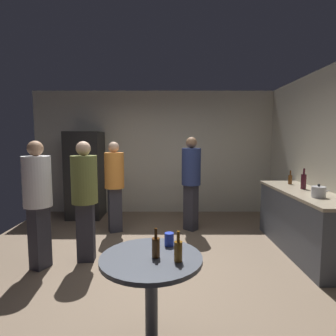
{
  "coord_description": "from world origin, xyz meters",
  "views": [
    {
      "loc": [
        0.3,
        -3.49,
        1.64
      ],
      "look_at": [
        0.3,
        0.17,
        1.26
      ],
      "focal_mm": 29.21,
      "sensor_mm": 36.0,
      "label": 1
    }
  ],
  "objects_px": {
    "beer_bottle_amber": "(178,250)",
    "beer_bottle_brown": "(156,247)",
    "beer_bottle_on_counter": "(290,179)",
    "person_in_orange_shirt": "(114,180)",
    "wine_bottle_on_counter": "(304,181)",
    "person_in_olive_shirt": "(85,192)",
    "plastic_cup_blue": "(169,239)",
    "kettle": "(319,192)",
    "foreground_table": "(151,269)",
    "person_in_white_shirt": "(38,195)",
    "person_in_navy_shirt": "(191,176)",
    "refrigerator": "(86,175)"
  },
  "relations": [
    {
      "from": "wine_bottle_on_counter",
      "to": "beer_bottle_brown",
      "type": "distance_m",
      "value": 2.94
    },
    {
      "from": "refrigerator",
      "to": "person_in_orange_shirt",
      "type": "height_order",
      "value": "refrigerator"
    },
    {
      "from": "person_in_orange_shirt",
      "to": "beer_bottle_brown",
      "type": "bearing_deg",
      "value": -6.05
    },
    {
      "from": "person_in_navy_shirt",
      "to": "wine_bottle_on_counter",
      "type": "bearing_deg",
      "value": 106.44
    },
    {
      "from": "plastic_cup_blue",
      "to": "person_in_white_shirt",
      "type": "relative_size",
      "value": 0.07
    },
    {
      "from": "kettle",
      "to": "foreground_table",
      "type": "bearing_deg",
      "value": -145.73
    },
    {
      "from": "wine_bottle_on_counter",
      "to": "person_in_olive_shirt",
      "type": "height_order",
      "value": "person_in_olive_shirt"
    },
    {
      "from": "beer_bottle_on_counter",
      "to": "person_in_orange_shirt",
      "type": "bearing_deg",
      "value": 175.1
    },
    {
      "from": "kettle",
      "to": "wine_bottle_on_counter",
      "type": "bearing_deg",
      "value": 80.54
    },
    {
      "from": "wine_bottle_on_counter",
      "to": "person_in_navy_shirt",
      "type": "distance_m",
      "value": 1.81
    },
    {
      "from": "beer_bottle_on_counter",
      "to": "person_in_olive_shirt",
      "type": "relative_size",
      "value": 0.14
    },
    {
      "from": "person_in_white_shirt",
      "to": "person_in_orange_shirt",
      "type": "height_order",
      "value": "person_in_white_shirt"
    },
    {
      "from": "beer_bottle_on_counter",
      "to": "person_in_orange_shirt",
      "type": "xyz_separation_m",
      "value": [
        -2.97,
        0.26,
        -0.05
      ]
    },
    {
      "from": "person_in_white_shirt",
      "to": "person_in_navy_shirt",
      "type": "height_order",
      "value": "person_in_navy_shirt"
    },
    {
      "from": "kettle",
      "to": "person_in_olive_shirt",
      "type": "xyz_separation_m",
      "value": [
        -3.04,
        0.12,
        -0.03
      ]
    },
    {
      "from": "beer_bottle_amber",
      "to": "person_in_olive_shirt",
      "type": "relative_size",
      "value": 0.14
    },
    {
      "from": "person_in_white_shirt",
      "to": "person_in_orange_shirt",
      "type": "xyz_separation_m",
      "value": [
        0.69,
        1.39,
        -0.02
      ]
    },
    {
      "from": "person_in_white_shirt",
      "to": "person_in_navy_shirt",
      "type": "distance_m",
      "value": 2.53
    },
    {
      "from": "beer_bottle_amber",
      "to": "beer_bottle_brown",
      "type": "height_order",
      "value": "same"
    },
    {
      "from": "kettle",
      "to": "foreground_table",
      "type": "xyz_separation_m",
      "value": [
        -2.06,
        -1.41,
        -0.34
      ]
    },
    {
      "from": "person_in_navy_shirt",
      "to": "person_in_white_shirt",
      "type": "bearing_deg",
      "value": -11.26
    },
    {
      "from": "refrigerator",
      "to": "kettle",
      "type": "bearing_deg",
      "value": -31.41
    },
    {
      "from": "beer_bottle_amber",
      "to": "beer_bottle_brown",
      "type": "distance_m",
      "value": 0.18
    },
    {
      "from": "kettle",
      "to": "person_in_navy_shirt",
      "type": "distance_m",
      "value": 2.07
    },
    {
      "from": "person_in_orange_shirt",
      "to": "beer_bottle_amber",
      "type": "bearing_deg",
      "value": -3.34
    },
    {
      "from": "beer_bottle_amber",
      "to": "person_in_white_shirt",
      "type": "relative_size",
      "value": 0.14
    },
    {
      "from": "foreground_table",
      "to": "person_in_orange_shirt",
      "type": "height_order",
      "value": "person_in_orange_shirt"
    },
    {
      "from": "beer_bottle_brown",
      "to": "person_in_navy_shirt",
      "type": "height_order",
      "value": "person_in_navy_shirt"
    },
    {
      "from": "wine_bottle_on_counter",
      "to": "beer_bottle_brown",
      "type": "relative_size",
      "value": 1.35
    },
    {
      "from": "refrigerator",
      "to": "beer_bottle_amber",
      "type": "bearing_deg",
      "value": -64.11
    },
    {
      "from": "wine_bottle_on_counter",
      "to": "beer_bottle_brown",
      "type": "height_order",
      "value": "wine_bottle_on_counter"
    },
    {
      "from": "wine_bottle_on_counter",
      "to": "person_in_orange_shirt",
      "type": "height_order",
      "value": "person_in_orange_shirt"
    },
    {
      "from": "kettle",
      "to": "foreground_table",
      "type": "height_order",
      "value": "kettle"
    },
    {
      "from": "person_in_white_shirt",
      "to": "person_in_orange_shirt",
      "type": "relative_size",
      "value": 1.02
    },
    {
      "from": "plastic_cup_blue",
      "to": "kettle",
      "type": "bearing_deg",
      "value": 31.72
    },
    {
      "from": "refrigerator",
      "to": "beer_bottle_amber",
      "type": "distance_m",
      "value": 4.15
    },
    {
      "from": "beer_bottle_on_counter",
      "to": "beer_bottle_amber",
      "type": "distance_m",
      "value": 3.21
    },
    {
      "from": "beer_bottle_amber",
      "to": "person_in_navy_shirt",
      "type": "distance_m",
      "value": 2.92
    },
    {
      "from": "beer_bottle_on_counter",
      "to": "beer_bottle_amber",
      "type": "xyz_separation_m",
      "value": [
        -1.96,
        -2.54,
        -0.17
      ]
    },
    {
      "from": "plastic_cup_blue",
      "to": "person_in_orange_shirt",
      "type": "height_order",
      "value": "person_in_orange_shirt"
    },
    {
      "from": "beer_bottle_brown",
      "to": "plastic_cup_blue",
      "type": "xyz_separation_m",
      "value": [
        0.1,
        0.23,
        -0.03
      ]
    },
    {
      "from": "kettle",
      "to": "plastic_cup_blue",
      "type": "relative_size",
      "value": 2.22
    },
    {
      "from": "beer_bottle_amber",
      "to": "person_in_navy_shirt",
      "type": "xyz_separation_m",
      "value": [
        0.34,
        2.89,
        0.17
      ]
    },
    {
      "from": "foreground_table",
      "to": "person_in_olive_shirt",
      "type": "relative_size",
      "value": 0.49
    },
    {
      "from": "beer_bottle_on_counter",
      "to": "foreground_table",
      "type": "relative_size",
      "value": 0.29
    },
    {
      "from": "beer_bottle_brown",
      "to": "foreground_table",
      "type": "bearing_deg",
      "value": 158.94
    },
    {
      "from": "refrigerator",
      "to": "beer_bottle_amber",
      "type": "height_order",
      "value": "refrigerator"
    },
    {
      "from": "beer_bottle_on_counter",
      "to": "beer_bottle_brown",
      "type": "distance_m",
      "value": 3.26
    },
    {
      "from": "person_in_white_shirt",
      "to": "beer_bottle_on_counter",
      "type": "bearing_deg",
      "value": 40.63
    },
    {
      "from": "wine_bottle_on_counter",
      "to": "beer_bottle_brown",
      "type": "xyz_separation_m",
      "value": [
        -2.13,
        -2.02,
        -0.2
      ]
    }
  ]
}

